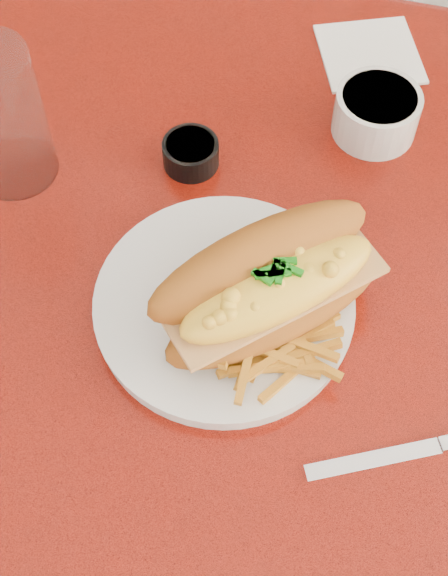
% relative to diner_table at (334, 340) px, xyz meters
% --- Properties ---
extents(ground, '(8.00, 8.00, 0.00)m').
position_rel_diner_table_xyz_m(ground, '(0.00, 0.00, -0.61)').
color(ground, beige).
rests_on(ground, ground).
extents(diner_table, '(1.23, 0.83, 0.77)m').
position_rel_diner_table_xyz_m(diner_table, '(0.00, 0.00, 0.00)').
color(diner_table, red).
rests_on(diner_table, ground).
extents(booth_bench_far, '(1.20, 0.51, 0.90)m').
position_rel_diner_table_xyz_m(booth_bench_far, '(0.00, 0.81, -0.32)').
color(booth_bench_far, maroon).
rests_on(booth_bench_far, ground).
extents(dinner_plate, '(0.31, 0.31, 0.02)m').
position_rel_diner_table_xyz_m(dinner_plate, '(-0.11, -0.08, 0.17)').
color(dinner_plate, silver).
rests_on(dinner_plate, diner_table).
extents(mac_hoagie, '(0.23, 0.23, 0.10)m').
position_rel_diner_table_xyz_m(mac_hoagie, '(-0.07, -0.08, 0.22)').
color(mac_hoagie, '#A35A1A').
rests_on(mac_hoagie, dinner_plate).
extents(fries_pile, '(0.10, 0.09, 0.03)m').
position_rel_diner_table_xyz_m(fries_pile, '(-0.06, -0.12, 0.19)').
color(fries_pile, orange).
rests_on(fries_pile, dinner_plate).
extents(fork, '(0.02, 0.14, 0.00)m').
position_rel_diner_table_xyz_m(fork, '(-0.06, -0.04, 0.18)').
color(fork, silver).
rests_on(fork, dinner_plate).
extents(gravy_ramekin, '(0.10, 0.10, 0.05)m').
position_rel_diner_table_xyz_m(gravy_ramekin, '(-0.01, 0.17, 0.19)').
color(gravy_ramekin, silver).
rests_on(gravy_ramekin, diner_table).
extents(sauce_cup_left, '(0.07, 0.07, 0.03)m').
position_rel_diner_table_xyz_m(sauce_cup_left, '(-0.18, 0.08, 0.18)').
color(sauce_cup_left, black).
rests_on(sauce_cup_left, diner_table).
extents(water_tumbler, '(0.10, 0.10, 0.15)m').
position_rel_diner_table_xyz_m(water_tumbler, '(-0.36, 0.03, 0.24)').
color(water_tumbler, '#AACADA').
rests_on(water_tumbler, diner_table).
extents(knife, '(0.17, 0.09, 0.01)m').
position_rel_diner_table_xyz_m(knife, '(0.09, -0.17, 0.16)').
color(knife, silver).
rests_on(knife, diner_table).
extents(paper_napkin, '(0.14, 0.14, 0.00)m').
position_rel_diner_table_xyz_m(paper_napkin, '(-0.03, 0.28, 0.16)').
color(paper_napkin, white).
rests_on(paper_napkin, diner_table).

